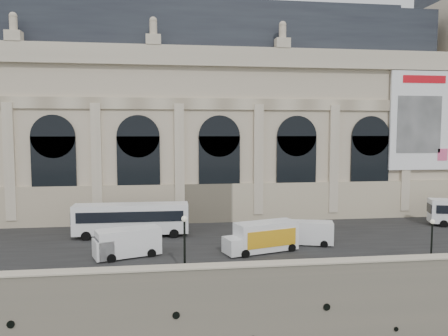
% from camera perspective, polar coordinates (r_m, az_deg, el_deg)
% --- Properties ---
extents(quay, '(160.00, 70.00, 6.00)m').
position_cam_1_polar(quay, '(69.89, 1.37, -7.24)').
color(quay, '#796D5D').
rests_on(quay, ground).
extents(street, '(160.00, 24.00, 0.06)m').
position_cam_1_polar(street, '(49.10, 5.21, -8.85)').
color(street, '#2D2D2D').
rests_on(street, quay).
extents(parapet, '(160.00, 1.40, 1.21)m').
position_cam_1_polar(parapet, '(36.47, 9.98, -12.83)').
color(parapet, '#796D5D').
rests_on(parapet, quay).
extents(museum, '(69.00, 18.70, 29.10)m').
position_cam_1_polar(museum, '(63.57, -3.38, 6.72)').
color(museum, beige).
rests_on(museum, quay).
extents(bus_left, '(12.48, 3.01, 3.66)m').
position_cam_1_polar(bus_left, '(49.32, -12.02, -6.47)').
color(bus_left, white).
rests_on(bus_left, quay).
extents(van_b, '(6.38, 4.11, 2.66)m').
position_cam_1_polar(van_b, '(41.75, -12.88, -9.54)').
color(van_b, white).
rests_on(van_b, quay).
extents(van_c, '(5.76, 3.41, 2.41)m').
position_cam_1_polar(van_c, '(46.01, 10.34, -8.31)').
color(van_c, white).
rests_on(van_c, quay).
extents(box_truck, '(7.57, 4.27, 2.91)m').
position_cam_1_polar(box_truck, '(42.60, 5.01, -9.00)').
color(box_truck, white).
rests_on(box_truck, quay).
extents(lamp_left, '(0.49, 0.49, 4.83)m').
position_cam_1_polar(lamp_left, '(36.12, -5.17, -10.01)').
color(lamp_left, black).
rests_on(lamp_left, quay).
extents(lamp_right, '(0.41, 0.41, 4.02)m').
position_cam_1_polar(lamp_right, '(42.55, 25.49, -8.74)').
color(lamp_right, black).
rests_on(lamp_right, quay).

